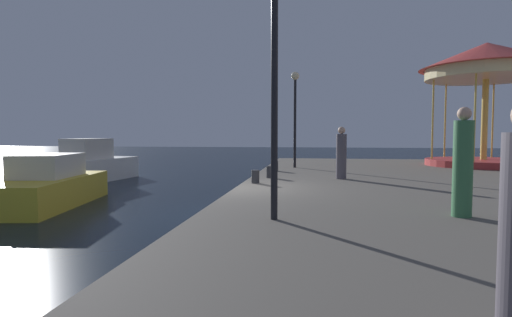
# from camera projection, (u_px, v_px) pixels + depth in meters

# --- Properties ---
(ground_plane) EXTENTS (120.00, 120.00, 0.00)m
(ground_plane) POSITION_uv_depth(u_px,v_px,m) (236.00, 215.00, 11.55)
(ground_plane) COLOR black
(quay_dock) EXTENTS (14.28, 27.99, 0.80)m
(quay_dock) POSITION_uv_depth(u_px,v_px,m) (509.00, 208.00, 10.50)
(quay_dock) COLOR #5B564F
(quay_dock) RESTS_ON ground
(motorboat_white) EXTENTS (2.60, 5.15, 2.07)m
(motorboat_white) POSITION_uv_depth(u_px,v_px,m) (92.00, 165.00, 19.96)
(motorboat_white) COLOR white
(motorboat_white) RESTS_ON ground
(motorboat_yellow) EXTENTS (2.91, 5.29, 1.64)m
(motorboat_yellow) POSITION_uv_depth(u_px,v_px,m) (45.00, 186.00, 13.03)
(motorboat_yellow) COLOR gold
(motorboat_yellow) RESTS_ON ground
(carousel) EXTENTS (5.89, 5.89, 5.70)m
(carousel) POSITION_uv_depth(u_px,v_px,m) (486.00, 73.00, 18.91)
(carousel) COLOR #B23333
(carousel) RESTS_ON quay_dock
(lamp_post_near_edge) EXTENTS (0.36, 0.36, 4.62)m
(lamp_post_near_edge) POSITION_uv_depth(u_px,v_px,m) (275.00, 37.00, 6.95)
(lamp_post_near_edge) COLOR black
(lamp_post_near_edge) RESTS_ON quay_dock
(lamp_post_mid_promenade) EXTENTS (0.36, 0.36, 4.22)m
(lamp_post_mid_promenade) POSITION_uv_depth(u_px,v_px,m) (295.00, 102.00, 18.06)
(lamp_post_mid_promenade) COLOR black
(lamp_post_mid_promenade) RESTS_ON quay_dock
(bollard_north) EXTENTS (0.24, 0.24, 0.40)m
(bollard_north) POSITION_uv_depth(u_px,v_px,m) (255.00, 177.00, 12.38)
(bollard_north) COLOR #2D2D33
(bollard_north) RESTS_ON quay_dock
(bollard_center) EXTENTS (0.24, 0.24, 0.40)m
(bollard_center) POSITION_uv_depth(u_px,v_px,m) (270.00, 172.00, 13.90)
(bollard_center) COLOR #2D2D33
(bollard_center) RESTS_ON quay_dock
(bollard_south) EXTENTS (0.24, 0.24, 0.40)m
(bollard_south) POSITION_uv_depth(u_px,v_px,m) (275.00, 166.00, 16.49)
(bollard_south) COLOR #2D2D33
(bollard_south) RESTS_ON quay_dock
(person_mid_promenade) EXTENTS (0.34, 0.34, 1.97)m
(person_mid_promenade) POSITION_uv_depth(u_px,v_px,m) (463.00, 165.00, 7.32)
(person_mid_promenade) COLOR #387247
(person_mid_promenade) RESTS_ON quay_dock
(person_near_carousel) EXTENTS (0.34, 0.34, 1.73)m
(person_near_carousel) POSITION_uv_depth(u_px,v_px,m) (341.00, 155.00, 13.57)
(person_near_carousel) COLOR #514C56
(person_near_carousel) RESTS_ON quay_dock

